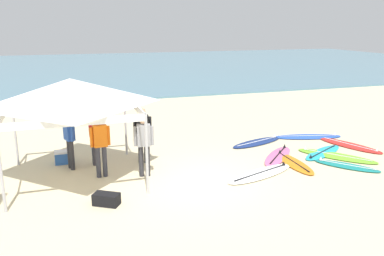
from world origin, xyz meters
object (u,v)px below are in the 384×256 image
object	(u,v)px
surfboard_blue	(308,137)
surfboard_orange	(293,163)
surfboard_teal	(347,166)
person_black	(143,131)
person_grey	(144,142)
canopy_tent	(71,92)
surfboard_navy	(257,142)
gear_bag_near_tent	(106,199)
cooler_box	(63,157)
surfboard_white	(261,173)
person_orange	(100,143)
surfboard_pink	(278,156)
surfboard_cyan	(323,152)
person_blue	(69,136)
surfboard_red	(350,145)
surfboard_lime	(336,156)
person_red	(93,133)

from	to	relation	value
surfboard_blue	surfboard_orange	size ratio (longest dim) A/B	1.20
surfboard_teal	person_black	world-z (taller)	person_black
surfboard_blue	person_black	xyz separation A→B (m)	(-6.40, -0.82, 0.95)
surfboard_blue	person_grey	xyz separation A→B (m)	(-6.59, -1.94, 0.95)
canopy_tent	surfboard_navy	bearing A→B (deg)	12.98
surfboard_blue	gear_bag_near_tent	size ratio (longest dim) A/B	4.36
person_black	surfboard_blue	bearing A→B (deg)	7.33
surfboard_teal	cooler_box	size ratio (longest dim) A/B	3.57
canopy_tent	surfboard_white	size ratio (longest dim) A/B	1.35
surfboard_navy	person_orange	bearing A→B (deg)	-164.47
surfboard_pink	surfboard_orange	xyz separation A→B (m)	(0.12, -0.71, 0.00)
surfboard_pink	cooler_box	bearing A→B (deg)	166.84
canopy_tent	surfboard_navy	world-z (taller)	canopy_tent
person_orange	cooler_box	world-z (taller)	person_orange
surfboard_cyan	person_blue	xyz separation A→B (m)	(-7.86, 1.10, 0.95)
surfboard_red	surfboard_teal	bearing A→B (deg)	-131.47
surfboard_teal	surfboard_pink	size ratio (longest dim) A/B	0.90
surfboard_pink	person_blue	bearing A→B (deg)	171.42
surfboard_red	person_black	bearing A→B (deg)	175.41
surfboard_teal	surfboard_red	distance (m)	2.26
surfboard_lime	person_red	bearing A→B (deg)	166.89
surfboard_pink	surfboard_cyan	bearing A→B (deg)	-5.42
gear_bag_near_tent	surfboard_red	bearing A→B (deg)	13.59
person_red	surfboard_blue	bearing A→B (deg)	3.74
surfboard_cyan	person_black	distance (m)	5.91
person_grey	surfboard_red	bearing A→B (deg)	4.21
person_black	person_grey	bearing A→B (deg)	-99.68
surfboard_teal	person_red	size ratio (longest dim) A/B	1.04
person_black	person_blue	size ratio (longest dim) A/B	1.00
canopy_tent	person_grey	distance (m)	2.32
canopy_tent	gear_bag_near_tent	bearing A→B (deg)	-73.61
surfboard_red	person_orange	size ratio (longest dim) A/B	1.44
surfboard_blue	person_blue	xyz separation A→B (m)	(-8.51, -0.70, 0.95)
surfboard_cyan	person_blue	bearing A→B (deg)	172.05
surfboard_white	person_black	xyz separation A→B (m)	(-2.93, 2.04, 0.95)
person_red	person_blue	distance (m)	0.70
surfboard_lime	person_black	bearing A→B (deg)	166.69
surfboard_orange	person_orange	bearing A→B (deg)	172.54
person_grey	gear_bag_near_tent	xyz separation A→B (m)	(-1.23, -1.53, -0.85)
surfboard_blue	surfboard_white	bearing A→B (deg)	-140.44
surfboard_lime	person_grey	xyz separation A→B (m)	(-6.14, 0.29, 0.95)
surfboard_red	gear_bag_near_tent	xyz separation A→B (m)	(-8.56, -2.07, 0.10)
canopy_tent	surfboard_teal	xyz separation A→B (m)	(7.64, -1.58, -2.35)
surfboard_pink	surfboard_orange	distance (m)	0.72
surfboard_orange	person_red	size ratio (longest dim) A/B	1.27
surfboard_orange	person_blue	size ratio (longest dim) A/B	1.27
person_blue	person_orange	world-z (taller)	same
surfboard_pink	surfboard_lime	distance (m)	1.87
surfboard_pink	person_orange	xyz separation A→B (m)	(-5.50, 0.03, 0.95)
surfboard_cyan	person_grey	size ratio (longest dim) A/B	1.25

